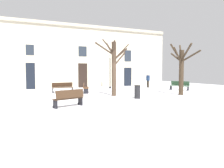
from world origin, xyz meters
name	(u,v)px	position (x,y,z in m)	size (l,w,h in m)	color
ground_plane	(123,96)	(0.00, 0.00, 0.00)	(35.70, 35.70, 0.00)	white
building_facade	(84,56)	(0.00, 9.73, 3.69)	(22.31, 0.60, 7.25)	beige
tree_right_of_center	(182,68)	(4.67, -1.17, 2.16)	(1.65, 2.48, 4.07)	#382B1E
tree_center	(114,65)	(-0.47, 0.56, 2.35)	(2.67, 1.17, 4.35)	#423326
streetlamp	(110,68)	(2.12, 6.97, 2.29)	(0.30, 0.30, 3.73)	black
litter_bin	(137,92)	(0.35, -1.54, 0.47)	(0.44, 0.44, 0.93)	black
bench_far_corner	(85,88)	(-1.74, 3.72, 0.45)	(1.03, 1.86, 0.85)	#51331E
bench_facing_shops	(180,86)	(7.59, 2.19, 0.46)	(1.29, 1.89, 0.90)	#2D4C33
bench_back_to_back_left	(69,98)	(-4.83, -2.98, 0.49)	(1.76, 0.99, 0.94)	#3D2819
bench_near_center_tree	(63,87)	(-3.55, 4.69, 0.47)	(1.88, 0.56, 0.90)	#3D2819
person_crossing_plaza	(148,80)	(6.60, 6.25, 0.92)	(0.28, 0.41, 1.66)	#2D271E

